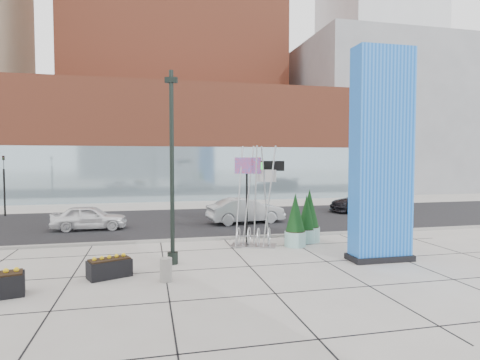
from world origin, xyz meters
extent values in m
plane|color=#9E9991|center=(0.00, 0.00, 0.00)|extent=(160.00, 160.00, 0.00)
cube|color=black|center=(0.00, 10.00, 0.01)|extent=(80.00, 12.00, 0.02)
cube|color=gray|center=(0.00, 4.00, 0.06)|extent=(80.00, 0.30, 0.12)
cube|color=brown|center=(1.00, 27.00, 5.50)|extent=(34.00, 10.00, 11.00)
cube|color=#8CA5B2|center=(1.00, 22.20, 2.50)|extent=(34.00, 0.60, 5.00)
cube|color=slate|center=(26.00, 32.00, 9.00)|extent=(20.00, 18.00, 18.00)
cube|color=#B2B7BC|center=(36.00, 48.00, 27.50)|extent=(16.00, 16.00, 55.00)
cube|color=blue|center=(6.08, -1.23, 4.02)|extent=(2.24, 0.91, 8.04)
cube|color=black|center=(6.08, -1.23, 0.11)|extent=(2.42, 1.09, 0.22)
cylinder|color=black|center=(-1.68, -0.03, 3.53)|extent=(0.16, 0.16, 7.07)
cylinder|color=black|center=(-1.68, -0.03, 0.22)|extent=(0.39, 0.39, 0.44)
cube|color=black|center=(-1.68, -0.03, 6.71)|extent=(0.48, 0.31, 0.19)
cube|color=#B0B2B5|center=(2.02, 2.26, 0.03)|extent=(2.20, 1.69, 0.05)
cylinder|color=#B0B2B5|center=(1.39, 2.08, 2.24)|extent=(0.08, 0.08, 4.48)
cylinder|color=#B0B2B5|center=(1.75, 2.39, 2.24)|extent=(0.08, 0.08, 4.48)
cylinder|color=#B0B2B5|center=(2.11, 2.17, 2.24)|extent=(0.08, 0.08, 4.48)
cylinder|color=#B0B2B5|center=(2.51, 2.44, 2.24)|extent=(0.08, 0.08, 4.48)
cylinder|color=#B0B2B5|center=(2.73, 2.03, 2.24)|extent=(0.08, 0.08, 4.48)
torus|color=#B0B2B5|center=(1.35, 2.17, 0.43)|extent=(0.39, 0.77, 0.81)
torus|color=#B0B2B5|center=(1.79, 2.35, 0.43)|extent=(0.39, 0.77, 0.81)
torus|color=#B0B2B5|center=(2.24, 2.17, 0.43)|extent=(0.39, 0.77, 0.81)
torus|color=#B0B2B5|center=(2.69, 2.35, 0.43)|extent=(0.39, 0.77, 0.81)
cube|color=red|center=(1.75, 2.26, 3.58)|extent=(1.12, 0.43, 0.72)
cube|color=#B0B2B5|center=(2.56, 2.35, 3.13)|extent=(0.80, 0.48, 0.54)
cylinder|color=gray|center=(-2.01, -2.12, 0.37)|extent=(0.38, 0.38, 0.75)
cylinder|color=black|center=(1.84, 2.80, 1.87)|extent=(0.09, 0.09, 3.74)
cube|color=black|center=(2.64, 2.80, 3.56)|extent=(1.73, 0.77, 0.45)
cube|color=#19D833|center=(2.28, 2.70, 3.56)|extent=(0.59, 0.23, 0.31)
cylinder|color=#9AD0C8|center=(4.60, 2.45, 0.31)|extent=(0.89, 0.89, 0.62)
cylinder|color=black|center=(4.60, 2.45, 0.62)|extent=(0.81, 0.81, 0.05)
cone|color=black|center=(4.60, 2.45, 1.42)|extent=(0.80, 0.80, 1.59)
cylinder|color=#9AD0C8|center=(4.81, 2.61, 0.35)|extent=(0.99, 0.99, 0.69)
cylinder|color=black|center=(4.81, 2.61, 0.69)|extent=(0.91, 0.91, 0.06)
cone|color=black|center=(4.81, 2.61, 1.58)|extent=(0.89, 0.89, 1.78)
cylinder|color=#9AD0C8|center=(3.80, 1.80, 0.33)|extent=(0.95, 0.95, 0.66)
cylinder|color=black|center=(3.80, 1.80, 0.66)|extent=(0.87, 0.87, 0.06)
cone|color=black|center=(3.80, 1.80, 1.51)|extent=(0.85, 0.85, 1.70)
cube|color=black|center=(-3.80, -1.25, 0.29)|extent=(1.50, 1.15, 0.58)
cube|color=black|center=(-3.80, -1.25, 0.59)|extent=(1.37, 1.02, 0.06)
imported|color=white|center=(-5.68, 8.20, 0.67)|extent=(3.94, 1.65, 1.33)
imported|color=#AAAEB2|center=(3.18, 8.50, 0.76)|extent=(4.79, 2.25, 1.52)
imported|color=black|center=(12.92, 11.52, 0.77)|extent=(5.38, 2.27, 1.55)
cylinder|color=black|center=(-12.00, 15.00, 1.60)|extent=(0.12, 0.12, 3.20)
imported|color=black|center=(-12.00, 15.00, 3.65)|extent=(0.15, 0.18, 0.90)
camera|label=1|loc=(-2.53, -14.81, 3.87)|focal=30.00mm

